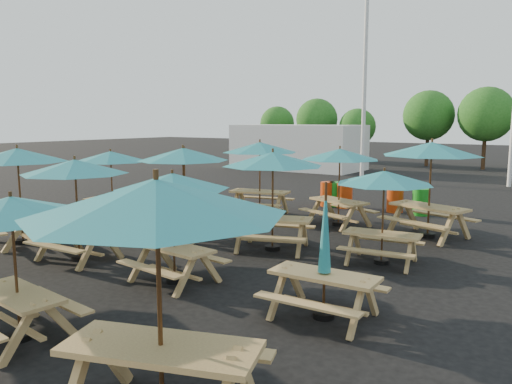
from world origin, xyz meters
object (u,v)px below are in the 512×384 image
Objects in this scene: waste_bin_2 at (345,196)px; picnic_unit_13 at (324,263)px; picnic_unit_11 at (340,158)px; waste_bin_3 at (395,199)px; picnic_unit_6 at (183,158)px; picnic_unit_8 at (12,214)px; picnic_unit_2 at (111,160)px; waste_bin_0 at (328,194)px; picnic_unit_1 at (18,159)px; waste_bin_1 at (336,194)px; picnic_unit_9 at (173,186)px; picnic_unit_7 at (260,151)px; picnic_unit_14 at (384,182)px; picnic_unit_10 at (273,164)px; waste_bin_4 at (421,202)px; picnic_unit_15 at (432,153)px; picnic_unit_3 at (184,155)px; picnic_unit_5 at (75,171)px; picnic_unit_12 at (157,209)px.

picnic_unit_13 is at bearing -67.52° from waste_bin_2.
waste_bin_3 is at bearing 97.52° from picnic_unit_11.
picnic_unit_6 is 6.57m from picnic_unit_8.
waste_bin_0 is at bearing 46.77° from picnic_unit_2.
picnic_unit_1 is 1.31× the size of picnic_unit_8.
picnic_unit_2 is at bearing -134.17° from waste_bin_3.
picnic_unit_6 is 4.55m from picnic_unit_11.
picnic_unit_9 is at bearing -83.04° from waste_bin_1.
picnic_unit_13 is (5.61, -6.58, -1.23)m from picnic_unit_7.
picnic_unit_8 is 7.14m from picnic_unit_14.
picnic_unit_2 is 0.85× the size of picnic_unit_10.
waste_bin_2 is at bearing -0.32° from waste_bin_0.
waste_bin_4 is at bearing 95.39° from picnic_unit_13.
picnic_unit_15 is at bearing -14.16° from picnic_unit_7.
picnic_unit_10 is (5.58, 2.99, -0.05)m from picnic_unit_1.
picnic_unit_2 is 2.92m from picnic_unit_6.
picnic_unit_1 is 5.34m from picnic_unit_9.
picnic_unit_10 is 6.79m from waste_bin_0.
waste_bin_4 is at bearing 91.58° from picnic_unit_14.
picnic_unit_7 is 5.53m from waste_bin_4.
picnic_unit_3 is 0.78× the size of picnic_unit_10.
waste_bin_4 is at bearing 21.01° from picnic_unit_7.
picnic_unit_8 is (5.35, -6.13, -0.11)m from picnic_unit_2.
waste_bin_1 is at bearing 161.22° from picnic_unit_15.
picnic_unit_15 reaches higher than picnic_unit_8.
picnic_unit_5 is 6.65m from picnic_unit_14.
picnic_unit_10 is 2.61m from picnic_unit_14.
picnic_unit_9 is at bearing -55.21° from picnic_unit_3.
picnic_unit_12 is at bearing -81.14° from waste_bin_3.
picnic_unit_6 reaches higher than picnic_unit_2.
picnic_unit_3 is at bearing -151.86° from waste_bin_3.
picnic_unit_13 reaches higher than waste_bin_4.
picnic_unit_1 is 8.60m from picnic_unit_11.
picnic_unit_11 reaches higher than picnic_unit_8.
picnic_unit_15 is at bearing 11.31° from picnic_unit_2.
picnic_unit_11 is at bearing -69.02° from waste_bin_2.
waste_bin_4 is at bearing 87.20° from picnic_unit_8.
picnic_unit_12 is at bearing -86.22° from picnic_unit_10.
picnic_unit_6 reaches higher than picnic_unit_5.
picnic_unit_11 is 3.74m from waste_bin_0.
picnic_unit_1 is at bearing 173.84° from picnic_unit_5.
picnic_unit_13 is 2.45× the size of waste_bin_0.
waste_bin_2 is at bearing 99.11° from picnic_unit_8.
picnic_unit_14 is 7.45m from waste_bin_1.
waste_bin_2 is at bearing 79.41° from picnic_unit_1.
picnic_unit_8 is 4.57m from picnic_unit_13.
picnic_unit_8 is 1.07× the size of picnic_unit_13.
picnic_unit_5 is 9.75m from waste_bin_0.
picnic_unit_3 is at bearing -157.08° from picnic_unit_11.
waste_bin_1 is at bearing 88.62° from picnic_unit_12.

